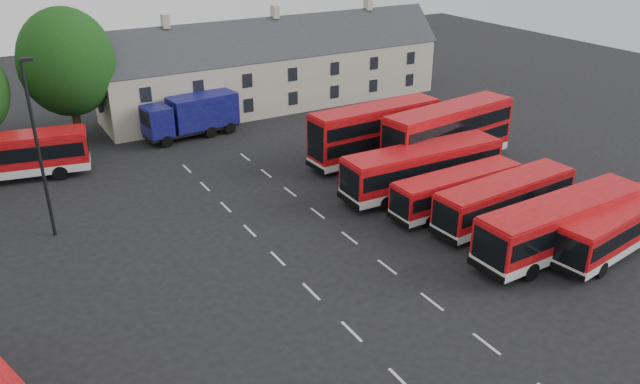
{
  "coord_description": "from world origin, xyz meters",
  "views": [
    {
      "loc": [
        -13.72,
        -26.6,
        18.73
      ],
      "look_at": [
        4.45,
        4.73,
        2.2
      ],
      "focal_mm": 35.0,
      "sensor_mm": 36.0,
      "label": 1
    }
  ],
  "objects_px": {
    "bus_row_a": "(618,224)",
    "bus_dd_south": "(448,133)",
    "lamppost": "(38,146)",
    "box_truck": "(192,115)"
  },
  "relations": [
    {
      "from": "bus_row_a",
      "to": "bus_dd_south",
      "type": "bearing_deg",
      "value": 80.69
    },
    {
      "from": "box_truck",
      "to": "lamppost",
      "type": "height_order",
      "value": "lamppost"
    },
    {
      "from": "bus_dd_south",
      "to": "lamppost",
      "type": "relative_size",
      "value": 1.1
    },
    {
      "from": "box_truck",
      "to": "bus_row_a",
      "type": "bearing_deg",
      "value": -71.25
    },
    {
      "from": "bus_row_a",
      "to": "lamppost",
      "type": "bearing_deg",
      "value": 138.15
    },
    {
      "from": "bus_row_a",
      "to": "lamppost",
      "type": "distance_m",
      "value": 34.53
    },
    {
      "from": "bus_row_a",
      "to": "box_truck",
      "type": "distance_m",
      "value": 35.45
    },
    {
      "from": "bus_dd_south",
      "to": "box_truck",
      "type": "height_order",
      "value": "bus_dd_south"
    },
    {
      "from": "box_truck",
      "to": "lamppost",
      "type": "distance_m",
      "value": 19.64
    },
    {
      "from": "bus_row_a",
      "to": "bus_dd_south",
      "type": "height_order",
      "value": "bus_dd_south"
    }
  ]
}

